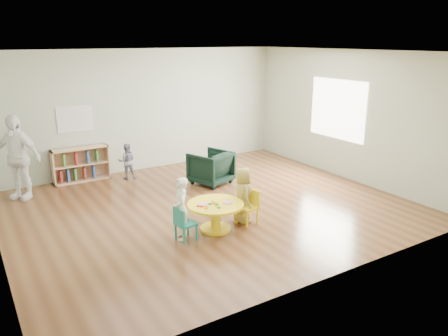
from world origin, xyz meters
The scene contains 11 objects.
room centered at (0.01, 0.00, 1.89)m, with size 7.10×7.00×2.80m.
activity_table centered at (-0.40, -0.93, 0.32)m, with size 0.92×0.92×0.50m.
kid_chair_left centered at (-1.02, -1.02, 0.29)m, with size 0.33×0.33×0.54m.
kid_chair_right centered at (0.22, -0.98, 0.31)m, with size 0.36×0.36×0.58m.
bookshelf centered at (-1.61, 2.86, 0.37)m, with size 1.20×0.30×0.75m.
alphabet_poster centered at (-1.60, 2.98, 1.35)m, with size 0.74×0.01×0.54m.
armchair centered at (0.72, 1.17, 0.36)m, with size 0.76×0.78×0.71m, color black.
child_left centered at (-1.02, -0.93, 0.50)m, with size 0.36×0.24×1.00m, color white.
child_right centered at (0.15, -0.88, 0.48)m, with size 0.47×0.31×0.96m, color yellow.
toddler centered at (-0.69, 2.45, 0.40)m, with size 0.39×0.30×0.80m, color #191C3E.
adult_caretaker centered at (-2.89, 2.36, 0.83)m, with size 0.97×0.40×1.65m, color white.
Camera 1 is at (-3.74, -6.60, 3.02)m, focal length 35.00 mm.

